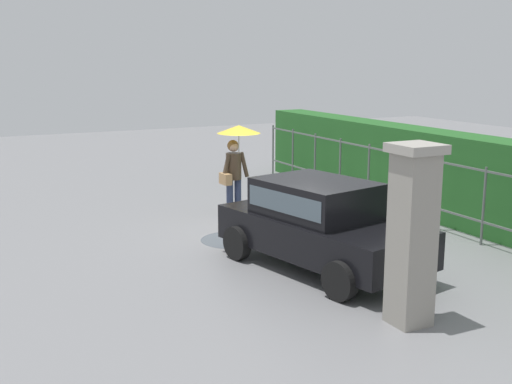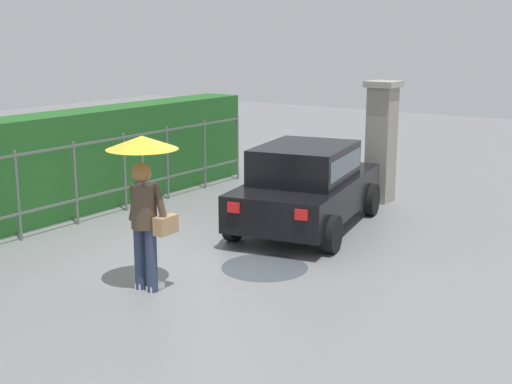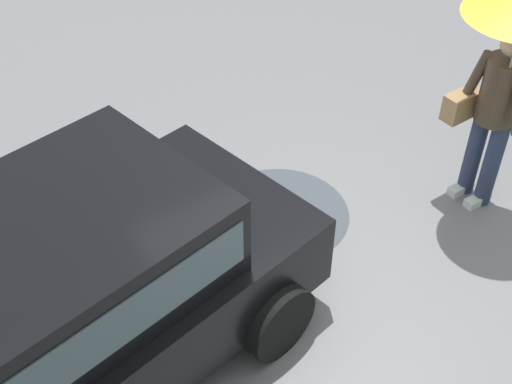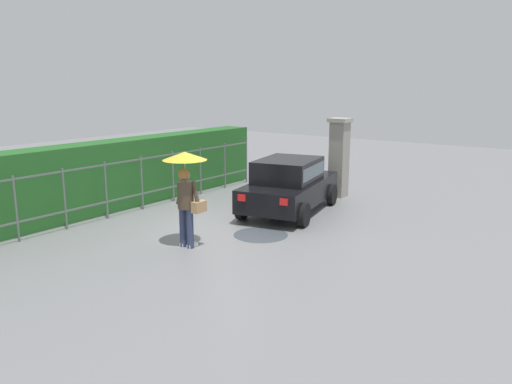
# 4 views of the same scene
# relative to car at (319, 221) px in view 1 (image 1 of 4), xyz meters

# --- Properties ---
(ground_plane) EXTENTS (40.00, 40.00, 0.00)m
(ground_plane) POSITION_rel_car_xyz_m (-2.03, 0.56, -0.80)
(ground_plane) COLOR slate
(car) EXTENTS (3.96, 2.46, 1.48)m
(car) POSITION_rel_car_xyz_m (0.00, 0.00, 0.00)
(car) COLOR black
(car) RESTS_ON ground
(pedestrian) EXTENTS (0.94, 0.94, 2.05)m
(pedestrian) POSITION_rel_car_xyz_m (-3.77, 0.20, 0.67)
(pedestrian) COLOR #2D3856
(pedestrian) RESTS_ON ground
(gate_pillar) EXTENTS (0.60, 0.60, 2.42)m
(gate_pillar) POSITION_rel_car_xyz_m (2.56, -0.19, 0.44)
(gate_pillar) COLOR gray
(gate_pillar) RESTS_ON ground
(fence_section) EXTENTS (10.87, 0.05, 1.50)m
(fence_section) POSITION_rel_car_xyz_m (-2.75, 3.45, 0.02)
(fence_section) COLOR #59605B
(fence_section) RESTS_ON ground
(hedge_row) EXTENTS (11.82, 0.90, 1.90)m
(hedge_row) POSITION_rel_car_xyz_m (-2.75, 4.25, 0.15)
(hedge_row) COLOR #235B23
(hedge_row) RESTS_ON ground
(puddle_near) EXTENTS (1.27, 1.27, 0.00)m
(puddle_near) POSITION_rel_car_xyz_m (-2.17, -0.61, -0.80)
(puddle_near) COLOR #4C545B
(puddle_near) RESTS_ON ground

